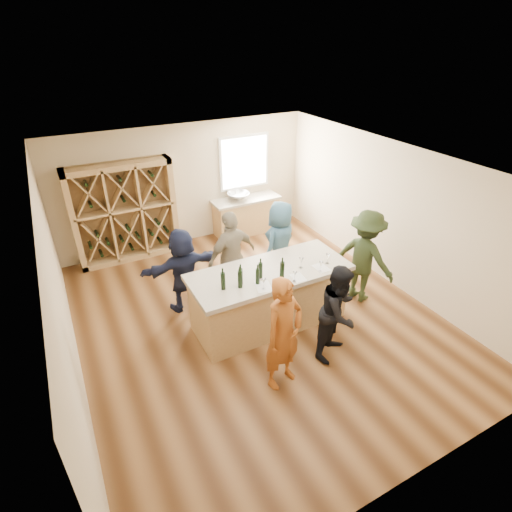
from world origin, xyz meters
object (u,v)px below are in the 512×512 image
wine_bottle_c (241,277)px  person_far_right (280,243)px  wine_bottle_a (223,281)px  person_far_mid (232,257)px  person_far_left (183,270)px  person_server (365,257)px  sink (238,196)px  person_near_right (339,312)px  person_near_left (284,334)px  wine_bottle_d (258,276)px  wine_bottle_f (282,270)px  wine_bottle_b (240,279)px  tasting_counter_base (269,299)px  wine_bottle_e (261,270)px  wine_rack (125,213)px

wine_bottle_c → person_far_right: bearing=40.0°
person_far_right → wine_bottle_c: bearing=15.2°
wine_bottle_a → person_far_mid: 1.36m
person_far_left → person_server: bearing=153.6°
sink → person_far_left: 3.19m
person_near_right → person_far_left: 2.86m
person_near_left → wine_bottle_d: bearing=68.1°
wine_bottle_c → person_far_left: bearing=112.9°
wine_bottle_a → wine_bottle_f: 0.97m
wine_bottle_b → sink: bearing=64.8°
wine_bottle_a → person_near_right: bearing=-34.9°
wine_bottle_b → wine_bottle_c: (0.04, 0.07, -0.01)m
tasting_counter_base → person_far_right: 1.42m
wine_bottle_e → person_near_right: person_near_right is taller
wine_bottle_a → wine_bottle_c: size_ratio=1.04×
person_far_right → sink: bearing=-120.0°
sink → person_far_mid: bearing=-118.2°
wine_bottle_d → wine_bottle_a: bearing=168.1°
tasting_counter_base → wine_bottle_b: 1.00m
wine_bottle_b → wine_bottle_e: bearing=12.6°
wine_rack → person_near_right: wine_rack is taller
wine_rack → person_near_left: size_ratio=1.23×
wine_bottle_b → wine_bottle_e: (0.41, 0.09, -0.01)m
tasting_counter_base → wine_bottle_a: (-0.90, -0.14, 0.73)m
person_near_left → person_far_left: person_near_left is taller
wine_bottle_a → wine_bottle_d: size_ratio=1.10×
wine_bottle_b → person_far_right: (1.50, 1.29, -0.36)m
wine_rack → sink: size_ratio=4.06×
tasting_counter_base → wine_bottle_e: 0.77m
wine_bottle_e → person_far_right: 1.66m
person_near_left → person_far_left: (-0.64, 2.41, -0.09)m
person_server → person_far_left: bearing=47.8°
wine_bottle_a → wine_bottle_c: (0.30, -0.01, -0.01)m
sink → wine_bottle_d: size_ratio=2.04×
tasting_counter_base → person_near_right: (0.56, -1.16, 0.30)m
wine_bottle_a → person_far_left: (-0.24, 1.27, -0.42)m
person_server → person_far_mid: size_ratio=1.01×
wine_rack → person_far_mid: size_ratio=1.23×
person_near_left → wine_bottle_a: bearing=95.0°
person_far_mid → person_far_left: 0.92m
person_server → person_far_mid: 2.46m
wine_rack → person_server: wine_rack is taller
wine_rack → wine_bottle_a: size_ratio=7.55×
sink → wine_bottle_c: 3.95m
person_near_left → wine_bottle_c: bearing=81.0°
wine_bottle_b → wine_bottle_e: 0.42m
sink → wine_bottle_d: (-1.43, -3.68, 0.20)m
person_near_right → wine_bottle_e: bearing=100.9°
sink → wine_bottle_e: 3.79m
wine_bottle_a → wine_bottle_d: wine_bottle_a is taller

